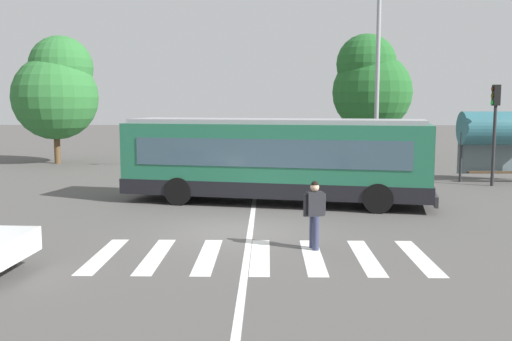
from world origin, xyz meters
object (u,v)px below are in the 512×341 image
city_transit_bus (275,160)px  pedestrian_crossing_street (314,211)px  parked_car_white (316,160)px  parked_car_champagne (211,160)px  twin_arm_street_lamp (378,44)px  parked_car_black (263,159)px  background_tree_left (57,89)px  background_tree_right (370,84)px  traffic_light_far_corner (495,118)px  bus_stop_shelter (500,130)px

city_transit_bus → pedestrian_crossing_street: size_ratio=6.63×
city_transit_bus → parked_car_white: (2.15, 8.07, -0.82)m
parked_car_champagne → twin_arm_street_lamp: bearing=-8.0°
parked_car_black → twin_arm_street_lamp: twin_arm_street_lamp is taller
parked_car_champagne → background_tree_left: 11.88m
parked_car_black → background_tree_right: background_tree_right is taller
traffic_light_far_corner → city_transit_bus: bearing=-154.5°
city_transit_bus → background_tree_left: size_ratio=1.49×
pedestrian_crossing_street → background_tree_left: 24.82m
city_transit_bus → parked_car_white: city_transit_bus is taller
twin_arm_street_lamp → background_tree_right: bearing=82.3°
parked_car_black → background_tree_right: 9.89m
bus_stop_shelter → twin_arm_street_lamp: twin_arm_street_lamp is taller
parked_car_champagne → twin_arm_street_lamp: (8.05, -1.13, 5.60)m
parked_car_black → twin_arm_street_lamp: (5.44, -1.67, 5.60)m
traffic_light_far_corner → twin_arm_street_lamp: size_ratio=0.42×
traffic_light_far_corner → background_tree_right: background_tree_right is taller
city_transit_bus → twin_arm_street_lamp: size_ratio=1.09×
pedestrian_crossing_street → parked_car_champagne: (-4.03, 14.67, -0.20)m
bus_stop_shelter → parked_car_white: bearing=165.1°
traffic_light_far_corner → background_tree_left: size_ratio=0.58×
twin_arm_street_lamp → background_tree_left: (-17.80, 6.81, -1.88)m
city_transit_bus → bus_stop_shelter: bus_stop_shelter is taller
parked_car_black → traffic_light_far_corner: traffic_light_far_corner is taller
parked_car_white → background_tree_right: bearing=60.5°
bus_stop_shelter → background_tree_left: size_ratio=0.47×
pedestrian_crossing_street → twin_arm_street_lamp: twin_arm_street_lamp is taller
parked_car_white → traffic_light_far_corner: size_ratio=1.06×
pedestrian_crossing_street → parked_car_black: size_ratio=0.37×
background_tree_right → background_tree_left: bearing=-176.6°
background_tree_left → parked_car_white: bearing=-20.5°
city_transit_bus → parked_car_champagne: (-3.15, 8.02, -0.82)m
background_tree_left → parked_car_black: bearing=-22.6°
bus_stop_shelter → twin_arm_street_lamp: size_ratio=0.35×
pedestrian_crossing_street → parked_car_white: pedestrian_crossing_street is taller
twin_arm_street_lamp → parked_car_black: bearing=162.9°
parked_car_black → background_tree_left: bearing=157.4°
parked_car_champagne → background_tree_right: (9.12, 6.81, 4.02)m
parked_car_white → twin_arm_street_lamp: size_ratio=0.45×
city_transit_bus → twin_arm_street_lamp: (4.91, 6.89, 4.78)m
parked_car_white → background_tree_left: 16.49m
pedestrian_crossing_street → traffic_light_far_corner: traffic_light_far_corner is taller
parked_car_black → parked_car_champagne: bearing=-168.2°
bus_stop_shelter → background_tree_right: size_ratio=0.46×
background_tree_left → city_transit_bus: bearing=-46.7°
city_transit_bus → background_tree_left: 19.03m
parked_car_champagne → parked_car_black: 2.67m
background_tree_left → background_tree_right: background_tree_right is taller
parked_car_black → bus_stop_shelter: (10.93, -2.68, 1.65)m
parked_car_white → background_tree_right: 8.74m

